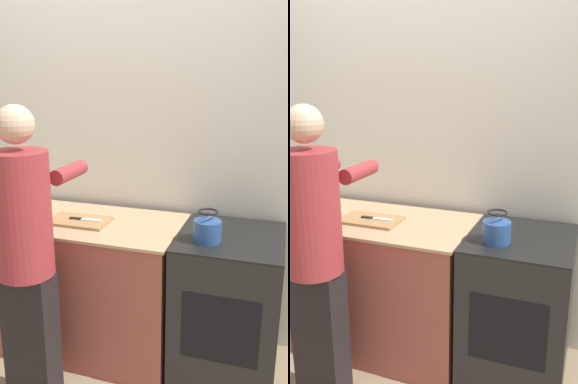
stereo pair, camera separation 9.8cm
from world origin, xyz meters
TOP-DOWN VIEW (x-y plane):
  - ground_plane at (0.00, 0.00)m, footprint 12.00×12.00m
  - wall_back at (0.00, 0.74)m, footprint 8.00×0.05m
  - counter at (-0.31, 0.33)m, footprint 1.50×0.68m
  - oven at (0.75, 0.34)m, footprint 0.59×0.68m
  - person at (-0.25, -0.24)m, footprint 0.34×0.58m
  - cutting_board at (-0.20, 0.28)m, footprint 0.39×0.24m
  - knife at (-0.17, 0.28)m, footprint 0.21×0.04m
  - kettle at (0.63, 0.21)m, footprint 0.16×0.16m

SIDE VIEW (x-z plane):
  - ground_plane at x=0.00m, z-range 0.00..0.00m
  - counter at x=-0.31m, z-range 0.00..0.90m
  - oven at x=0.75m, z-range 0.00..0.91m
  - cutting_board at x=-0.20m, z-range 0.90..0.92m
  - person at x=-0.25m, z-range 0.08..1.75m
  - knife at x=-0.17m, z-range 0.92..0.93m
  - kettle at x=0.63m, z-range 0.89..1.07m
  - wall_back at x=0.00m, z-range 0.00..2.60m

